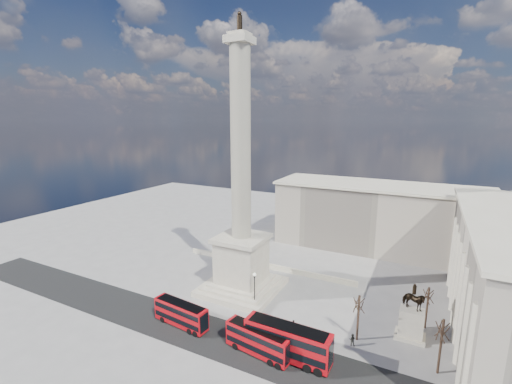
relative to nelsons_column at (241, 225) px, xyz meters
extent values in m
plane|color=#999691|center=(0.00, -5.00, -12.92)|extent=(180.00, 180.00, 0.00)
cube|color=black|center=(5.00, -15.00, -12.91)|extent=(120.00, 9.00, 0.01)
cube|color=beige|center=(0.00, 0.00, -12.42)|extent=(14.00, 14.00, 1.00)
cube|color=beige|center=(0.00, 0.00, -11.67)|extent=(12.00, 12.00, 0.50)
cube|color=beige|center=(0.00, 0.00, -11.17)|extent=(10.00, 10.00, 0.50)
cube|color=beige|center=(0.00, 0.00, -6.92)|extent=(8.00, 8.00, 8.00)
cube|color=beige|center=(0.00, 0.00, -2.52)|extent=(9.00, 9.00, 0.80)
cylinder|color=#A29A86|center=(0.00, 0.00, 14.88)|extent=(3.60, 3.60, 34.00)
cube|color=beige|center=(0.00, 0.00, 32.48)|extent=(4.20, 4.20, 1.20)
cube|color=beige|center=(0.00, 0.00, 33.38)|extent=(3.20, 3.20, 0.60)
cylinder|color=black|center=(0.00, 0.00, 34.98)|extent=(0.90, 0.90, 2.60)
sphere|color=black|center=(0.00, 0.00, 36.58)|extent=(0.70, 0.70, 0.70)
cube|color=beige|center=(0.00, 11.00, -12.37)|extent=(40.00, 0.60, 1.10)
cube|color=beige|center=(20.00, 35.00, -4.92)|extent=(50.00, 16.00, 16.00)
cube|color=beige|center=(20.00, 35.00, 3.38)|extent=(51.00, 17.00, 0.60)
cube|color=#B70910|center=(-2.71, -14.97, -10.82)|extent=(9.86, 3.14, 3.57)
cube|color=black|center=(-2.71, -14.97, -11.46)|extent=(9.48, 3.16, 0.79)
cube|color=black|center=(-2.71, -14.97, -9.88)|extent=(9.48, 3.16, 0.79)
cube|color=black|center=(-2.71, -14.97, -9.01)|extent=(8.88, 2.82, 0.05)
cylinder|color=black|center=(-5.90, -14.66, -12.43)|extent=(1.19, 2.41, 0.97)
cylinder|color=black|center=(-0.01, -15.24, -12.43)|extent=(1.19, 2.41, 0.97)
cylinder|color=black|center=(1.15, -15.35, -12.43)|extent=(1.19, 2.41, 0.97)
cube|color=#B70910|center=(15.24, -14.48, -10.30)|extent=(12.20, 3.04, 4.47)
cube|color=black|center=(15.24, -14.48, -11.10)|extent=(11.72, 3.09, 0.99)
cube|color=black|center=(15.24, -14.48, -9.11)|extent=(11.72, 3.09, 0.99)
cube|color=black|center=(15.24, -14.48, -8.03)|extent=(10.98, 2.73, 0.07)
cylinder|color=black|center=(11.23, -14.39, -12.31)|extent=(1.28, 2.91, 1.21)
cylinder|color=black|center=(18.64, -14.56, -12.31)|extent=(1.28, 2.91, 1.21)
cylinder|color=black|center=(20.10, -14.59, -12.31)|extent=(1.28, 2.91, 1.21)
cube|color=#B70910|center=(11.28, -15.51, -10.80)|extent=(10.01, 3.52, 3.61)
cube|color=black|center=(11.28, -15.51, -11.45)|extent=(9.63, 3.53, 0.80)
cube|color=black|center=(11.28, -15.51, -9.84)|extent=(9.63, 3.53, 0.80)
cube|color=black|center=(11.28, -15.51, -8.97)|extent=(9.01, 3.17, 0.05)
cylinder|color=black|center=(8.08, -15.08, -12.43)|extent=(1.29, 2.46, 0.98)
cylinder|color=black|center=(14.00, -15.88, -12.43)|extent=(1.29, 2.46, 0.98)
cylinder|color=black|center=(15.16, -16.04, -12.43)|extent=(1.29, 2.46, 0.98)
cylinder|color=black|center=(5.26, -4.87, -12.67)|extent=(0.44, 0.44, 0.50)
cylinder|color=black|center=(5.26, -4.87, -9.94)|extent=(0.16, 0.16, 5.96)
cylinder|color=black|center=(5.26, -4.87, -7.06)|extent=(0.30, 0.30, 0.30)
sphere|color=silver|center=(5.26, -4.87, -6.71)|extent=(0.56, 0.56, 0.56)
cube|color=beige|center=(30.08, -1.87, -12.65)|extent=(4.28, 3.21, 0.53)
cube|color=beige|center=(30.08, -1.87, -10.57)|extent=(3.42, 2.35, 4.70)
imported|color=black|center=(30.08, -1.87, -6.77)|extent=(3.73, 2.56, 2.89)
cylinder|color=black|center=(30.08, -1.87, -5.03)|extent=(0.53, 0.53, 1.28)
sphere|color=black|center=(30.08, -1.87, -4.28)|extent=(0.38, 0.38, 0.38)
cylinder|color=#332319|center=(33.76, -8.23, -9.06)|extent=(0.31, 0.31, 7.72)
cylinder|color=#332319|center=(23.03, -5.92, -9.32)|extent=(0.33, 0.33, 7.20)
cylinder|color=#332319|center=(32.08, 1.95, -9.43)|extent=(0.30, 0.30, 6.98)
imported|color=black|center=(11.06, -11.50, -12.12)|extent=(0.59, 0.39, 1.60)
imported|color=black|center=(22.66, -7.61, -12.00)|extent=(0.98, 0.81, 1.84)
imported|color=black|center=(13.83, -8.31, -11.95)|extent=(1.18, 1.08, 1.94)
camera|label=1|loc=(30.25, -53.43, 19.27)|focal=24.00mm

